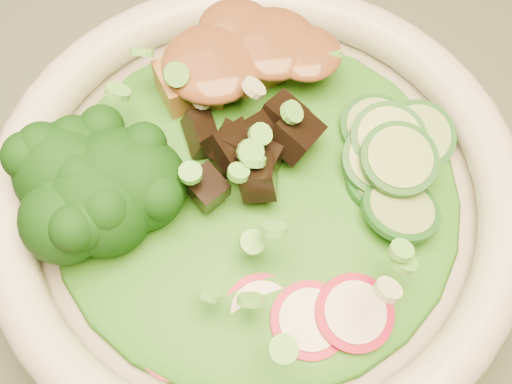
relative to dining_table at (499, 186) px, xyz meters
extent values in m
plane|color=#4F351B|center=(0.00, 0.00, -0.64)|extent=(4.00, 4.00, 0.00)
cylinder|color=beige|center=(-0.22, -0.06, 0.14)|extent=(0.27, 0.27, 0.06)
torus|color=beige|center=(-0.22, -0.06, 0.18)|extent=(0.30, 0.30, 0.03)
ellipsoid|color=#1A5F14|center=(-0.22, -0.06, 0.18)|extent=(0.23, 0.23, 0.03)
ellipsoid|color=brown|center=(-0.21, 0.01, 0.21)|extent=(0.08, 0.06, 0.02)
camera|label=1|loc=(-0.26, -0.24, 0.52)|focal=50.00mm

